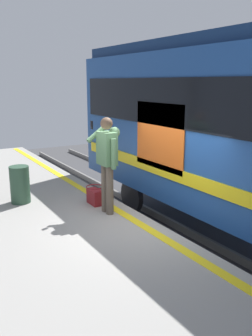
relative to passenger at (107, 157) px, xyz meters
name	(u,v)px	position (x,y,z in m)	size (l,w,h in m)	color
ground_plane	(149,263)	(-0.65, -0.50, -1.96)	(25.22, 25.22, 0.00)	#3D3D3F
platform	(20,276)	(-0.65, 1.86, -1.51)	(16.81, 4.72, 0.90)	gray
safety_line	(135,221)	(-0.65, -0.20, -1.05)	(16.48, 0.16, 0.01)	yellow
track_rail_near	(207,242)	(-0.65, -1.96, -1.88)	(21.86, 0.08, 0.16)	slate
passenger	(107,157)	(0.00, 0.00, 0.00)	(0.57, 0.55, 1.78)	brown
handbag	(95,196)	(0.55, 0.00, -0.89)	(0.39, 0.35, 0.37)	maroon
trash_bin	(20,185)	(1.42, 1.25, -0.68)	(0.39, 0.39, 0.75)	#2D4C38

